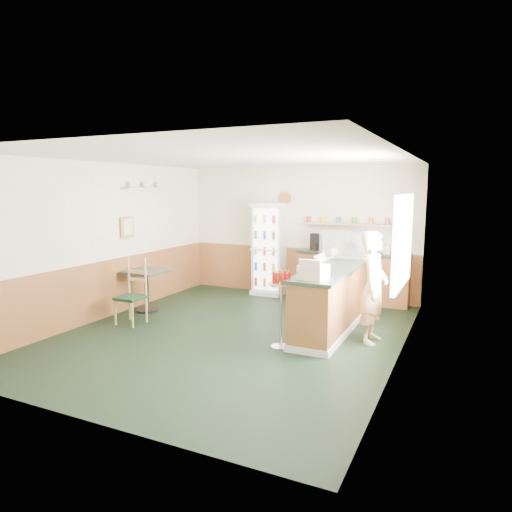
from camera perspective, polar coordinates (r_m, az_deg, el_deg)
The scene contains 13 objects.
ground at distance 7.25m, azimuth -2.98°, elevation -9.65°, with size 6.00×6.00×0.00m, color black.
room_envelope at distance 7.68m, azimuth -1.97°, elevation 3.00°, with size 5.04×6.02×2.72m.
service_counter at distance 7.61m, azimuth 9.94°, elevation -5.30°, with size 0.68×3.01×1.01m.
back_counter at distance 9.27m, azimuth 11.84°, elevation -2.34°, with size 2.24×0.42×1.69m.
drinks_fridge at distance 9.70m, azimuth 1.63°, elevation 0.88°, with size 0.65×0.54×1.96m.
display_case at distance 8.11m, azimuth 11.35°, elevation 1.27°, with size 0.90×0.47×0.51m.
cash_register at distance 6.35m, azimuth 7.20°, elevation -1.98°, with size 0.35×0.36×0.20m, color beige.
shopkeeper at distance 6.86m, azimuth 14.45°, elevation -3.82°, with size 0.55×0.40×1.65m, color tan.
condiment_stand at distance 6.45m, azimuth 3.14°, elevation -5.00°, with size 0.35×0.35×1.09m.
newspaper_rack at distance 7.90m, azimuth 7.98°, elevation -3.08°, with size 0.09×0.46×0.92m.
cafe_table at distance 8.62m, azimuth -13.55°, elevation -3.25°, with size 0.71×0.71×0.77m.
cafe_chair at distance 7.96m, azimuth -15.03°, elevation -3.95°, with size 0.42×0.42×1.12m.
dog_doorstop at distance 7.84m, azimuth 5.05°, elevation -7.26°, with size 0.24×0.31×0.28m.
Camera 1 is at (3.28, -6.07, 2.25)m, focal length 32.00 mm.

